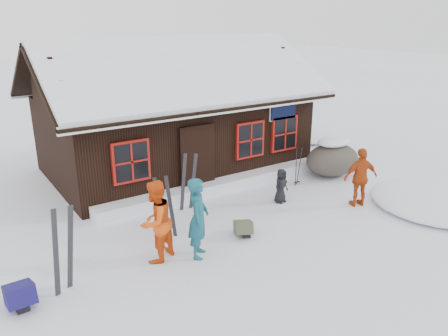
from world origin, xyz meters
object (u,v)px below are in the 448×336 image
Objects in this scene: backpack_olive at (243,230)px; ski_poles at (298,167)px; boulder at (332,158)px; skier_teal at (198,218)px; skier_orange_left at (156,222)px; skier_crouched at (281,186)px; backpack_blue at (20,298)px; skier_orange_right at (361,177)px; ski_pair_left at (63,251)px.

ski_poles is at bearing 55.02° from backpack_olive.
boulder is 1.56× the size of ski_poles.
skier_teal reaches higher than skier_orange_left.
skier_teal is 1.46× the size of ski_poles.
skier_orange_left is at bearing -166.63° from boulder.
skier_teal is 1.00× the size of skier_orange_left.
boulder reaches higher than skier_crouched.
backpack_blue is 4.90m from backpack_olive.
boulder is at bearing -99.82° from skier_orange_right.
ski_pair_left is (-6.12, -0.94, 0.33)m from skier_crouched.
skier_orange_right is 1.68× the size of skier_crouched.
skier_crouched is 1.53× the size of backpack_blue.
skier_teal is at bearing 128.96° from skier_orange_left.
skier_teal is 3.65m from skier_crouched.
skier_teal is 3.63m from backpack_blue.
skier_orange_right is at bearing 21.95° from backpack_olive.
ski_pair_left is at bearing 4.80° from backpack_blue.
skier_teal is 1.55m from backpack_olive.
ski_pair_left is 1.42× the size of ski_poles.
skier_orange_left is at bearing 15.99° from skier_orange_right.
skier_orange_right is 7.76m from ski_pair_left.
skier_teal is at bearing -170.81° from skier_crouched.
skier_teal is at bearing -19.71° from ski_pair_left.
backpack_olive is (2.16, -0.14, -0.74)m from skier_orange_left.
ski_poles is 8.50m from backpack_blue.
boulder is at bearing -2.26° from ski_pair_left.
backpack_olive is at bearing -152.05° from ski_poles.
skier_teal is 5.16m from ski_poles.
ski_pair_left is 3.23× the size of backpack_olive.
skier_orange_left reaches higher than skier_orange_right.
skier_orange_left reaches higher than ski_pair_left.
boulder is 9.19m from ski_pair_left.
skier_orange_right reaches higher than backpack_olive.
backpack_blue is at bearing 177.44° from skier_crouched.
skier_orange_right is at bearing -52.39° from skier_teal.
ski_poles reaches higher than boulder.
skier_orange_right is 2.53m from boulder.
ski_poles is at bearing 18.80° from skier_crouched.
boulder is 5.31m from backpack_olive.
skier_orange_right is at bearing 147.71° from skier_orange_left.
skier_orange_left reaches higher than skier_crouched.
skier_crouched is at bearing -164.62° from boulder.
skier_crouched is at bearing -150.23° from ski_poles.
ski_poles is at bearing -28.01° from skier_teal.
ski_pair_left is at bearing -167.14° from ski_poles.
skier_crouched is 6.20m from ski_pair_left.
boulder is 1.57m from ski_poles.
ski_poles is 2.28× the size of backpack_olive.
backpack_blue is (-8.30, -1.79, -0.40)m from ski_poles.
skier_orange_right is at bearing -3.65° from backpack_blue.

